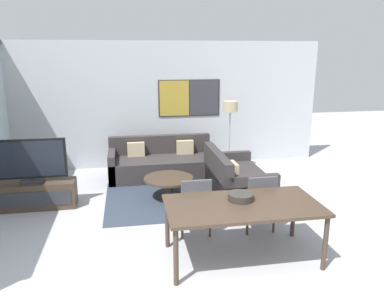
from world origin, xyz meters
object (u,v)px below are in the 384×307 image
(sofa_main, at_px, (162,163))
(dining_chair_left, at_px, (195,202))
(sofa_side, at_px, (234,180))
(dining_table, at_px, (243,209))
(dining_chair_centre, at_px, (259,199))
(tv_console, at_px, (34,195))
(coffee_table, at_px, (169,183))
(floor_lamp, at_px, (230,113))
(television, at_px, (30,161))
(fruit_bowl, at_px, (241,196))

(sofa_main, xyz_separation_m, dining_chair_left, (0.21, -2.74, 0.22))
(sofa_side, bearing_deg, dining_table, 166.46)
(dining_chair_left, bearing_deg, dining_chair_centre, -1.74)
(tv_console, distance_m, dining_chair_centre, 3.74)
(dining_table, bearing_deg, coffee_table, 107.54)
(floor_lamp, bearing_deg, tv_console, -160.44)
(coffee_table, relative_size, floor_lamp, 0.56)
(coffee_table, distance_m, dining_chair_centre, 1.87)
(television, bearing_deg, coffee_table, 0.19)
(dining_chair_centre, bearing_deg, sofa_main, 112.64)
(sofa_side, xyz_separation_m, coffee_table, (-1.21, -0.03, 0.03))
(tv_console, height_order, floor_lamp, floor_lamp)
(coffee_table, height_order, dining_table, dining_table)
(tv_console, height_order, coffee_table, tv_console)
(dining_table, bearing_deg, sofa_main, 101.12)
(tv_console, height_order, dining_table, dining_table)
(dining_chair_left, xyz_separation_m, fruit_bowl, (0.48, -0.61, 0.30))
(sofa_main, bearing_deg, sofa_side, -46.83)
(sofa_side, xyz_separation_m, floor_lamp, (0.27, 1.30, 1.04))
(sofa_main, bearing_deg, dining_chair_centre, -67.36)
(television, distance_m, dining_chair_centre, 3.75)
(dining_chair_centre, bearing_deg, dining_chair_left, 178.26)
(coffee_table, bearing_deg, sofa_main, 90.00)
(tv_console, xyz_separation_m, sofa_side, (3.49, 0.03, 0.04))
(dining_chair_centre, xyz_separation_m, fruit_bowl, (-0.46, -0.58, 0.30))
(floor_lamp, bearing_deg, dining_chair_left, -114.76)
(sofa_main, height_order, dining_table, sofa_main)
(sofa_main, bearing_deg, dining_table, -78.88)
(television, height_order, sofa_side, television)
(coffee_table, xyz_separation_m, dining_chair_left, (0.21, -1.43, 0.19))
(dining_table, distance_m, dining_chair_centre, 0.87)
(sofa_main, bearing_deg, floor_lamp, 0.56)
(television, relative_size, dining_chair_centre, 1.34)
(tv_console, height_order, sofa_main, sofa_main)
(dining_chair_left, bearing_deg, dining_table, -57.27)
(sofa_main, distance_m, coffee_table, 1.32)
(tv_console, xyz_separation_m, sofa_main, (2.28, 1.32, 0.04))
(dining_table, xyz_separation_m, floor_lamp, (0.80, 3.49, 0.63))
(tv_console, xyz_separation_m, television, (-0.00, 0.00, 0.60))
(television, xyz_separation_m, dining_table, (2.97, -2.15, -0.15))
(sofa_side, distance_m, fruit_bowl, 2.19)
(television, distance_m, sofa_side, 3.54)
(television, xyz_separation_m, floor_lamp, (3.77, 1.34, 0.49))
(tv_console, distance_m, coffee_table, 2.29)
(television, bearing_deg, dining_chair_left, -29.63)
(floor_lamp, bearing_deg, sofa_side, -101.78)
(tv_console, xyz_separation_m, floor_lamp, (3.77, 1.34, 1.08))
(tv_console, bearing_deg, dining_chair_left, -29.62)
(television, height_order, dining_table, television)
(dining_chair_centre, xyz_separation_m, floor_lamp, (0.33, 2.79, 0.82))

